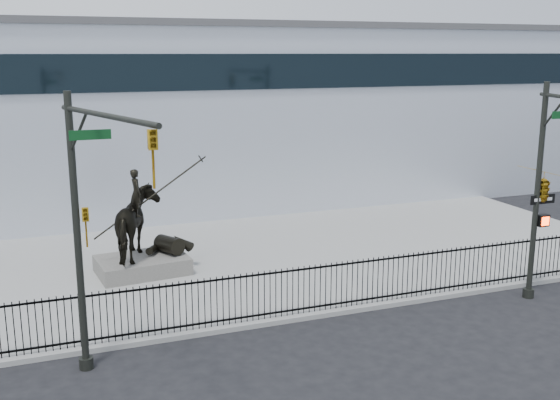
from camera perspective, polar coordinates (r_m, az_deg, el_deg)
name	(u,v)px	position (r m, az deg, el deg)	size (l,w,h in m)	color
ground	(338,331)	(19.36, 5.09, -11.29)	(120.00, 120.00, 0.00)	black
plaza	(259,259)	(25.39, -1.80, -5.13)	(30.00, 12.00, 0.15)	gray
building	(182,115)	(36.86, -8.50, 7.37)	(44.00, 14.00, 9.00)	silver
picket_fence	(321,287)	(20.06, 3.58, -7.60)	(22.10, 0.10, 1.50)	black
statue_plinth	(142,265)	(24.01, -11.89, -5.56)	(3.10, 2.13, 0.58)	#57534F
equestrian_statue	(142,224)	(23.60, -11.92, -2.07)	(3.95, 2.65, 3.36)	black
traffic_signal_left	(90,222)	(15.75, -16.25, -1.88)	(1.52, 4.84, 7.00)	black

